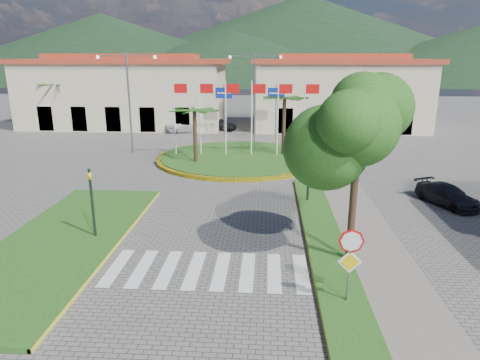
# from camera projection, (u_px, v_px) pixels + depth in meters

# --- Properties ---
(ground) EXTENTS (160.00, 160.00, 0.00)m
(ground) POSITION_uv_depth(u_px,v_px,m) (185.00, 337.00, 12.23)
(ground) COLOR #64615F
(ground) RESTS_ON ground
(sidewalk_right) EXTENTS (4.00, 28.00, 0.15)m
(sidewalk_right) POSITION_uv_depth(u_px,v_px,m) (381.00, 304.00, 13.75)
(sidewalk_right) COLOR gray
(sidewalk_right) RESTS_ON ground
(verge_right) EXTENTS (1.60, 28.00, 0.18)m
(verge_right) POSITION_uv_depth(u_px,v_px,m) (343.00, 302.00, 13.82)
(verge_right) COLOR #244D16
(verge_right) RESTS_ON ground
(median_left) EXTENTS (5.00, 14.00, 0.18)m
(median_left) POSITION_uv_depth(u_px,v_px,m) (62.00, 241.00, 18.37)
(median_left) COLOR #244D16
(median_left) RESTS_ON ground
(crosswalk) EXTENTS (8.00, 3.00, 0.01)m
(crosswalk) POSITION_uv_depth(u_px,v_px,m) (205.00, 270.00, 16.07)
(crosswalk) COLOR silver
(crosswalk) RESTS_ON ground
(roundabout_island) EXTENTS (12.70, 12.70, 6.00)m
(roundabout_island) POSITION_uv_depth(u_px,v_px,m) (238.00, 158.00, 33.27)
(roundabout_island) COLOR yellow
(roundabout_island) RESTS_ON ground
(stop_sign) EXTENTS (0.80, 0.11, 2.65)m
(stop_sign) POSITION_uv_depth(u_px,v_px,m) (350.00, 255.00, 13.31)
(stop_sign) COLOR slate
(stop_sign) RESTS_ON ground
(deciduous_tree) EXTENTS (3.60, 3.60, 6.80)m
(deciduous_tree) POSITION_uv_depth(u_px,v_px,m) (359.00, 131.00, 15.24)
(deciduous_tree) COLOR black
(deciduous_tree) RESTS_ON ground
(traffic_light_left) EXTENTS (0.15, 0.18, 3.20)m
(traffic_light_left) POSITION_uv_depth(u_px,v_px,m) (92.00, 197.00, 18.25)
(traffic_light_left) COLOR black
(traffic_light_left) RESTS_ON ground
(traffic_light_right) EXTENTS (0.15, 0.18, 3.20)m
(traffic_light_right) POSITION_uv_depth(u_px,v_px,m) (309.00, 169.00, 22.91)
(traffic_light_right) COLOR black
(traffic_light_right) RESTS_ON ground
(traffic_light_far) EXTENTS (0.18, 0.15, 3.20)m
(traffic_light_far) POSITION_uv_depth(u_px,v_px,m) (336.00, 128.00, 36.12)
(traffic_light_far) COLOR black
(traffic_light_far) RESTS_ON ground
(direction_sign_west) EXTENTS (1.60, 0.14, 5.20)m
(direction_sign_west) POSITION_uv_depth(u_px,v_px,m) (224.00, 102.00, 41.07)
(direction_sign_west) COLOR slate
(direction_sign_west) RESTS_ON ground
(direction_sign_east) EXTENTS (1.60, 0.14, 5.20)m
(direction_sign_east) POSITION_uv_depth(u_px,v_px,m) (276.00, 102.00, 40.75)
(direction_sign_east) COLOR slate
(direction_sign_east) RESTS_ON ground
(street_lamp_centre) EXTENTS (4.80, 0.16, 8.00)m
(street_lamp_centre) POSITION_uv_depth(u_px,v_px,m) (255.00, 93.00, 39.68)
(street_lamp_centre) COLOR slate
(street_lamp_centre) RESTS_ON ground
(street_lamp_west) EXTENTS (4.80, 0.16, 8.00)m
(street_lamp_west) POSITION_uv_depth(u_px,v_px,m) (129.00, 98.00, 34.56)
(street_lamp_west) COLOR slate
(street_lamp_west) RESTS_ON ground
(building_left) EXTENTS (23.32, 9.54, 8.05)m
(building_left) POSITION_uv_depth(u_px,v_px,m) (125.00, 92.00, 48.46)
(building_left) COLOR beige
(building_left) RESTS_ON ground
(building_right) EXTENTS (19.08, 9.54, 8.05)m
(building_right) POSITION_uv_depth(u_px,v_px,m) (339.00, 93.00, 46.95)
(building_right) COLOR beige
(building_right) RESTS_ON ground
(hill_far_west) EXTENTS (140.00, 140.00, 22.00)m
(hill_far_west) POSITION_uv_depth(u_px,v_px,m) (103.00, 47.00, 146.86)
(hill_far_west) COLOR black
(hill_far_west) RESTS_ON ground
(hill_far_mid) EXTENTS (180.00, 180.00, 30.00)m
(hill_far_mid) POSITION_uv_depth(u_px,v_px,m) (303.00, 37.00, 160.52)
(hill_far_mid) COLOR black
(hill_far_mid) RESTS_ON ground
(hill_near_back) EXTENTS (110.00, 110.00, 16.00)m
(hill_near_back) POSITION_uv_depth(u_px,v_px,m) (230.00, 56.00, 135.27)
(hill_near_back) COLOR black
(hill_near_back) RESTS_ON ground
(white_van) EXTENTS (5.07, 3.06, 1.32)m
(white_van) POSITION_uv_depth(u_px,v_px,m) (188.00, 126.00, 45.42)
(white_van) COLOR silver
(white_van) RESTS_ON ground
(car_dark_a) EXTENTS (4.23, 2.70, 1.34)m
(car_dark_a) POSITION_uv_depth(u_px,v_px,m) (219.00, 124.00, 46.47)
(car_dark_a) COLOR black
(car_dark_a) RESTS_ON ground
(car_dark_b) EXTENTS (3.51, 2.22, 1.09)m
(car_dark_b) POSITION_uv_depth(u_px,v_px,m) (341.00, 128.00, 44.69)
(car_dark_b) COLOR black
(car_dark_b) RESTS_ON ground
(car_side_right) EXTENTS (2.93, 4.05, 1.09)m
(car_side_right) POSITION_uv_depth(u_px,v_px,m) (447.00, 195.00, 23.05)
(car_side_right) COLOR black
(car_side_right) RESTS_ON ground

